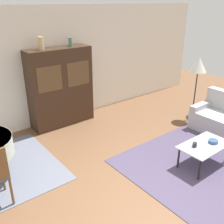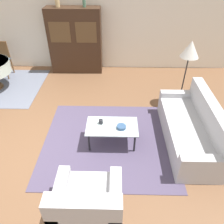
# 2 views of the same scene
# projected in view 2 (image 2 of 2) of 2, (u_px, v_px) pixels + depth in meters

# --- Properties ---
(ground_plane) EXTENTS (14.00, 14.00, 0.00)m
(ground_plane) POSITION_uv_depth(u_px,v_px,m) (42.00, 149.00, 4.15)
(ground_plane) COLOR brown
(wall_back) EXTENTS (10.00, 0.06, 2.70)m
(wall_back) POSITION_uv_depth(u_px,v_px,m) (68.00, 23.00, 6.24)
(wall_back) COLOR silver
(wall_back) RESTS_ON ground_plane
(area_rug) EXTENTS (2.52, 2.34, 0.01)m
(area_rug) POSITION_uv_depth(u_px,v_px,m) (109.00, 141.00, 4.31)
(area_rug) COLOR #4C425B
(area_rug) RESTS_ON ground_plane
(couch) EXTENTS (0.84, 2.03, 0.87)m
(couch) POSITION_uv_depth(u_px,v_px,m) (192.00, 129.00, 4.14)
(couch) COLOR #B2B2B7
(couch) RESTS_ON ground_plane
(armchair) EXTENTS (0.90, 0.81, 0.84)m
(armchair) POSITION_uv_depth(u_px,v_px,m) (88.00, 205.00, 2.91)
(armchair) COLOR #B2B2B7
(armchair) RESTS_ON ground_plane
(coffee_table) EXTENTS (0.95, 0.56, 0.42)m
(coffee_table) POSITION_uv_depth(u_px,v_px,m) (112.00, 128.00, 4.05)
(coffee_table) COLOR black
(coffee_table) RESTS_ON area_rug
(display_cabinet) EXTENTS (1.49, 0.47, 1.81)m
(display_cabinet) POSITION_uv_depth(u_px,v_px,m) (76.00, 41.00, 6.28)
(display_cabinet) COLOR #382316
(display_cabinet) RESTS_ON ground_plane
(dining_chair_far) EXTENTS (0.44, 0.44, 0.96)m
(dining_chair_far) POSITION_uv_depth(u_px,v_px,m) (1.00, 57.00, 6.25)
(dining_chair_far) COLOR brown
(dining_chair_far) RESTS_ON dining_rug
(floor_lamp) EXTENTS (0.39, 0.39, 1.55)m
(floor_lamp) POSITION_uv_depth(u_px,v_px,m) (190.00, 52.00, 4.57)
(floor_lamp) COLOR black
(floor_lamp) RESTS_ON ground_plane
(cup) EXTENTS (0.08, 0.08, 0.09)m
(cup) POSITION_uv_depth(u_px,v_px,m) (101.00, 122.00, 4.05)
(cup) COLOR #232328
(cup) RESTS_ON coffee_table
(bowl) EXTENTS (0.17, 0.17, 0.06)m
(bowl) POSITION_uv_depth(u_px,v_px,m) (121.00, 127.00, 3.96)
(bowl) COLOR #33517A
(bowl) RESTS_ON coffee_table
(vase_tall) EXTENTS (0.12, 0.12, 0.27)m
(vase_tall) POSITION_uv_depth(u_px,v_px,m) (57.00, 1.00, 5.66)
(vase_tall) COLOR tan
(vase_tall) RESTS_ON display_cabinet
(vase_short) EXTENTS (0.08, 0.08, 0.20)m
(vase_short) POSITION_uv_depth(u_px,v_px,m) (84.00, 3.00, 5.67)
(vase_short) COLOR #4C7A60
(vase_short) RESTS_ON display_cabinet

